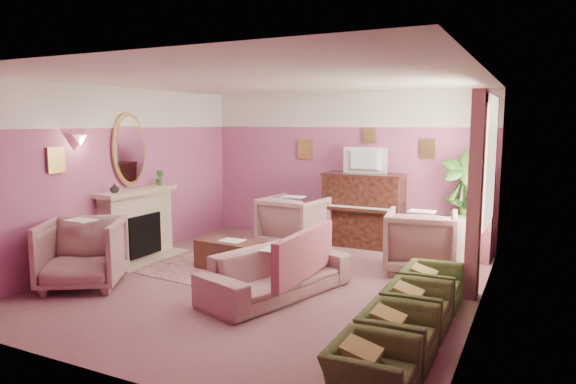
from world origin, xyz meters
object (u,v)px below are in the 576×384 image
at_px(sofa, 276,263).
at_px(coffee_table, 230,255).
at_px(piano, 363,211).
at_px(olive_chair_c, 417,300).
at_px(olive_chair_d, 432,280).
at_px(olive_chair_b, 398,327).
at_px(floral_armchair_right, 421,238).
at_px(floral_armchair_left, 294,219).
at_px(side_table, 465,238).
at_px(television, 364,158).
at_px(floral_armchair_front, 82,250).
at_px(olive_chair_a, 372,363).

bearing_deg(sofa, coffee_table, 148.17).
distance_m(piano, olive_chair_c, 3.85).
xyz_separation_m(sofa, olive_chair_d, (1.88, 0.51, -0.10)).
xyz_separation_m(olive_chair_b, olive_chair_d, (0.00, 1.64, 0.00)).
height_order(coffee_table, floral_armchair_right, floral_armchair_right).
bearing_deg(floral_armchair_left, side_table, 11.65).
relative_size(television, floral_armchair_front, 0.77).
xyz_separation_m(coffee_table, floral_armchair_left, (0.30, 1.64, 0.30)).
distance_m(television, olive_chair_a, 5.45).
height_order(coffee_table, floral_armchair_front, floral_armchair_front).
distance_m(floral_armchair_left, floral_armchair_right, 2.41).
bearing_deg(side_table, floral_armchair_left, -168.35).
bearing_deg(floral_armchair_left, television, 33.12).
bearing_deg(floral_armchair_front, coffee_table, 50.54).
bearing_deg(olive_chair_d, television, 123.94).
height_order(floral_armchair_left, olive_chair_c, floral_armchair_left).
height_order(sofa, olive_chair_b, sofa).
height_order(olive_chair_a, olive_chair_b, same).
relative_size(coffee_table, side_table, 1.43).
bearing_deg(olive_chair_c, television, 117.00).
distance_m(television, sofa, 3.29).
distance_m(sofa, olive_chair_c, 1.90).
relative_size(floral_armchair_left, side_table, 1.49).
height_order(floral_armchair_right, floral_armchair_front, same).
distance_m(sofa, olive_chair_b, 2.19).
bearing_deg(coffee_table, piano, 60.32).
xyz_separation_m(floral_armchair_left, olive_chair_a, (2.77, -4.33, -0.20)).
bearing_deg(olive_chair_a, olive_chair_b, 90.00).
bearing_deg(floral_armchair_left, floral_armchair_right, -12.13).
xyz_separation_m(sofa, olive_chair_b, (1.88, -1.13, -0.10)).
relative_size(olive_chair_c, olive_chair_d, 1.00).
xyz_separation_m(olive_chair_a, olive_chair_c, (0.00, 1.64, 0.00)).
bearing_deg(sofa, olive_chair_d, 15.31).
bearing_deg(olive_chair_c, piano, 116.66).
bearing_deg(olive_chair_a, floral_armchair_left, 122.66).
xyz_separation_m(floral_armchair_left, olive_chair_b, (2.77, -3.51, -0.20)).
bearing_deg(coffee_table, floral_armchair_front, -129.46).
relative_size(television, side_table, 1.14).
bearing_deg(side_table, olive_chair_c, -91.16).
bearing_deg(olive_chair_d, piano, 123.43).
relative_size(piano, floral_armchair_front, 1.34).
relative_size(piano, olive_chair_b, 1.86).
height_order(floral_armchair_left, olive_chair_d, floral_armchair_left).
relative_size(coffee_table, floral_armchair_left, 0.96).
height_order(piano, sofa, piano).
relative_size(coffee_table, sofa, 0.47).
bearing_deg(television, olive_chair_a, -71.07).
xyz_separation_m(floral_armchair_left, olive_chair_c, (2.77, -2.69, -0.20)).
bearing_deg(olive_chair_a, olive_chair_c, 90.00).
bearing_deg(olive_chair_c, floral_armchair_right, 100.84).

